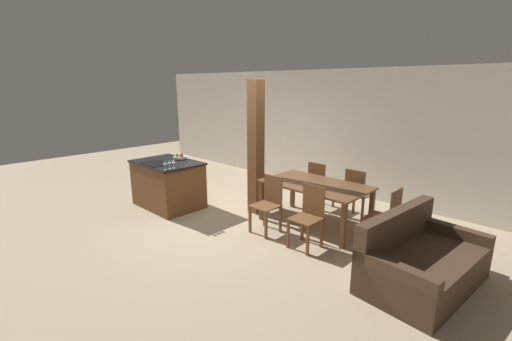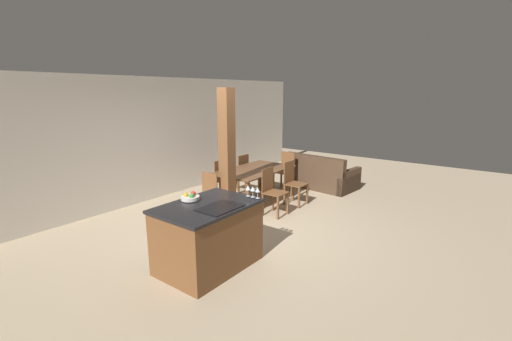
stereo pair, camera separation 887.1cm
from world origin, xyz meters
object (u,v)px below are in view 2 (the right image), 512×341
at_px(dining_table, 254,173).
at_px(dining_chair_far_left, 217,179).
at_px(wine_glass_near, 258,190).
at_px(dining_chair_near_left, 272,190).
at_px(fruit_bowl, 190,197).
at_px(wine_glass_far, 248,188).
at_px(dining_chair_foot_end, 285,170).
at_px(couch, 321,177).
at_px(dining_chair_far_right, 240,172).
at_px(wine_glass_middle, 253,189).
at_px(dining_chair_head_end, 214,194).
at_px(kitchen_island, 208,236).
at_px(dining_chair_near_right, 293,182).
at_px(timber_post, 227,156).

xyz_separation_m(dining_table, dining_chair_far_left, (-0.40, 0.74, -0.16)).
relative_size(wine_glass_near, dining_chair_near_left, 0.17).
bearing_deg(dining_chair_far_left, fruit_bowl, 35.99).
bearing_deg(wine_glass_far, dining_table, 35.08).
bearing_deg(dining_chair_foot_end, dining_chair_far_left, -114.19).
distance_m(dining_table, dining_chair_near_left, 0.86).
distance_m(wine_glass_near, couch, 4.21).
bearing_deg(dining_chair_far_right, couch, 138.89).
bearing_deg(dining_chair_far_left, couch, 149.89).
distance_m(dining_chair_near_left, dining_chair_foot_end, 1.82).
distance_m(wine_glass_middle, couch, 4.19).
xyz_separation_m(fruit_bowl, dining_chair_far_left, (2.26, 1.64, -0.46)).
xyz_separation_m(wine_glass_far, dining_chair_foot_end, (3.31, 1.44, -0.55)).
xyz_separation_m(dining_table, dining_chair_far_right, (0.40, 0.74, -0.16)).
distance_m(wine_glass_middle, dining_chair_head_end, 1.80).
bearing_deg(dining_chair_far_right, dining_chair_near_left, 61.86).
xyz_separation_m(kitchen_island, dining_chair_near_right, (3.05, 0.47, 0.03)).
xyz_separation_m(kitchen_island, fruit_bowl, (-0.01, 0.31, 0.50)).
bearing_deg(dining_chair_near_left, dining_chair_far_right, 61.86).
bearing_deg(dining_chair_head_end, couch, -101.05).
distance_m(dining_table, dining_chair_far_right, 0.86).
bearing_deg(dining_chair_head_end, wine_glass_middle, 152.59).
xyz_separation_m(dining_chair_near_left, couch, (2.37, 0.11, -0.21)).
bearing_deg(fruit_bowl, timber_post, 23.29).
bearing_deg(wine_glass_middle, couch, 12.52).
height_order(kitchen_island, fruit_bowl, fruit_bowl).
distance_m(fruit_bowl, dining_table, 2.83).
xyz_separation_m(wine_glass_far, couch, (4.03, 0.81, -0.76)).
bearing_deg(dining_chair_foot_end, wine_glass_near, -64.04).
distance_m(wine_glass_middle, dining_chair_far_right, 3.38).
bearing_deg(couch, kitchen_island, 103.12).
xyz_separation_m(wine_glass_near, dining_chair_head_end, (0.79, 1.61, -0.55)).
bearing_deg(dining_chair_near_right, wine_glass_near, -160.50).
bearing_deg(dining_chair_far_right, fruit_bowl, 28.24).
distance_m(kitchen_island, timber_post, 1.94).
relative_size(kitchen_island, dining_chair_head_end, 1.45).
xyz_separation_m(dining_chair_far_right, couch, (1.58, -1.38, -0.21)).
xyz_separation_m(wine_glass_near, couch, (4.03, 0.98, -0.76)).
xyz_separation_m(dining_chair_near_left, dining_chair_far_right, (0.80, 1.49, 0.00)).
bearing_deg(wine_glass_middle, dining_chair_far_left, 53.96).
xyz_separation_m(dining_chair_near_left, dining_chair_head_end, (-0.86, 0.74, 0.00)).
xyz_separation_m(dining_chair_near_right, dining_chair_foot_end, (0.86, 0.74, 0.00)).
relative_size(fruit_bowl, dining_chair_far_left, 0.28).
bearing_deg(dining_chair_foot_end, dining_table, -90.00).
bearing_deg(wine_glass_near, couch, 13.68).
distance_m(dining_chair_far_left, timber_post, 1.45).
xyz_separation_m(wine_glass_middle, dining_chair_foot_end, (3.31, 1.53, -0.55)).
relative_size(dining_chair_far_left, dining_chair_foot_end, 1.00).
xyz_separation_m(wine_glass_middle, timber_post, (0.89, 1.28, 0.19)).
bearing_deg(dining_chair_head_end, wine_glass_far, 151.21).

